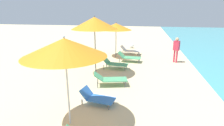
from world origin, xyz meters
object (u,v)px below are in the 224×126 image
object	(u,v)px
lounger_farthest_shoreside	(130,50)
person_walking_near	(176,47)
lounger_third_inland	(110,79)
cooler_box	(82,53)
umbrella_second	(65,47)
umbrella_third	(95,23)
lounger_second_shoreside	(97,97)
umbrella_farthest	(116,27)
lounger_third_shoreside	(115,63)
beach_ball	(132,46)
lounger_farthest_inland	(129,57)

from	to	relation	value
lounger_farthest_shoreside	person_walking_near	xyz separation A→B (m)	(3.11, -1.73, 0.67)
lounger_third_inland	cooler_box	distance (m)	6.23
umbrella_second	umbrella_third	bearing A→B (deg)	95.42
lounger_second_shoreside	lounger_farthest_shoreside	distance (m)	7.95
umbrella_third	person_walking_near	size ratio (longest dim) A/B	1.85
umbrella_second	umbrella_farthest	world-z (taller)	umbrella_second
umbrella_farthest	lounger_third_shoreside	bearing A→B (deg)	-82.01
lounger_third_shoreside	lounger_third_inland	world-z (taller)	lounger_third_shoreside
umbrella_second	lounger_farthest_shoreside	world-z (taller)	umbrella_second
umbrella_third	person_walking_near	bearing A→B (deg)	35.72
lounger_third_shoreside	lounger_third_inland	xyz separation A→B (m)	(0.22, -2.46, 0.01)
lounger_third_shoreside	beach_ball	xyz separation A→B (m)	(0.48, 6.24, -0.12)
lounger_third_inland	lounger_farthest_shoreside	xyz separation A→B (m)	(0.32, 6.22, -0.01)
umbrella_farthest	cooler_box	world-z (taller)	umbrella_farthest
person_walking_near	cooler_box	xyz separation A→B (m)	(-6.68, 0.82, -0.82)
umbrella_farthest	cooler_box	bearing A→B (deg)	179.56
umbrella_third	lounger_second_shoreside	bearing A→B (deg)	-73.72
lounger_second_shoreside	beach_ball	size ratio (longest dim) A/B	3.26
lounger_third_shoreside	beach_ball	world-z (taller)	lounger_third_shoreside
beach_ball	cooler_box	xyz separation A→B (m)	(-3.51, -3.39, -0.03)
lounger_second_shoreside	lounger_farthest_shoreside	size ratio (longest dim) A/B	0.83
umbrella_second	lounger_third_shoreside	distance (m)	5.82
lounger_second_shoreside	umbrella_third	distance (m)	3.94
lounger_third_inland	person_walking_near	distance (m)	5.69
beach_ball	lounger_third_inland	bearing A→B (deg)	-91.66
cooler_box	umbrella_farthest	bearing A→B (deg)	-0.44
lounger_farthest_inland	beach_ball	distance (m)	4.62
lounger_third_inland	lounger_farthest_shoreside	world-z (taller)	lounger_farthest_shoreside
umbrella_third	beach_ball	bearing A→B (deg)	80.23
umbrella_third	umbrella_farthest	size ratio (longest dim) A/B	1.22
person_walking_near	beach_ball	xyz separation A→B (m)	(-3.18, 4.21, -0.79)
lounger_second_shoreside	lounger_third_shoreside	distance (m)	4.17
lounger_third_inland	umbrella_farthest	bearing A→B (deg)	82.48
lounger_farthest_shoreside	lounger_third_shoreside	bearing A→B (deg)	-93.56
umbrella_second	lounger_third_shoreside	world-z (taller)	umbrella_second
lounger_third_inland	person_walking_near	xyz separation A→B (m)	(3.43, 4.49, 0.66)
lounger_second_shoreside	umbrella_third	world-z (taller)	umbrella_third
lounger_farthest_inland	person_walking_near	distance (m)	3.08
umbrella_farthest	lounger_farthest_shoreside	world-z (taller)	umbrella_farthest
umbrella_second	lounger_second_shoreside	bearing A→B (deg)	69.94
umbrella_second	lounger_farthest_shoreside	xyz separation A→B (m)	(0.93, 9.22, -2.00)
lounger_third_shoreside	lounger_third_inland	distance (m)	2.47
lounger_third_inland	beach_ball	distance (m)	8.70
lounger_third_shoreside	umbrella_farthest	bearing A→B (deg)	102.97
cooler_box	umbrella_second	bearing A→B (deg)	-72.37
lounger_second_shoreside	lounger_farthest_shoreside	bearing A→B (deg)	96.06
umbrella_farthest	lounger_farthest_shoreside	size ratio (longest dim) A/B	1.60
lounger_farthest_inland	lounger_third_shoreside	bearing A→B (deg)	-108.39
umbrella_second	umbrella_farthest	distance (m)	8.28
umbrella_second	lounger_second_shoreside	size ratio (longest dim) A/B	2.04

